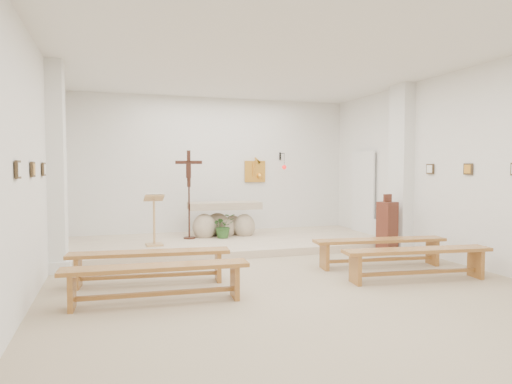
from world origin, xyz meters
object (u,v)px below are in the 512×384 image
object	(u,v)px
donation_pedestal	(387,226)
bench_right_second	(417,257)
lectern	(154,220)
bench_left_front	(150,259)
crucifix_stand	(189,188)
bench_left_second	(157,275)
bench_right_front	(380,246)
altar	(224,221)

from	to	relation	value
donation_pedestal	bench_right_second	distance (m)	2.45
lectern	bench_left_front	bearing A→B (deg)	-99.63
lectern	crucifix_stand	distance (m)	1.25
crucifix_stand	bench_left_front	distance (m)	3.57
bench_left_second	bench_right_second	size ratio (longest dim) A/B	1.00
donation_pedestal	bench_right_front	size ratio (longest dim) A/B	0.50
altar	bench_left_second	xyz separation A→B (m)	(-1.97, -4.51, -0.11)
lectern	bench_left_second	xyz separation A→B (m)	(-0.29, -3.59, -0.31)
bench_right_front	altar	bearing A→B (deg)	126.32
crucifix_stand	bench_right_second	bearing A→B (deg)	-38.15
crucifix_stand	bench_left_second	xyz separation A→B (m)	(-1.12, -4.29, -0.92)
donation_pedestal	altar	bearing A→B (deg)	127.90
altar	bench_left_second	bearing A→B (deg)	-111.17
altar	bench_left_second	size ratio (longest dim) A/B	0.72
crucifix_stand	bench_right_second	distance (m)	5.22
bench_right_second	bench_left_second	bearing A→B (deg)	-173.53
bench_right_second	donation_pedestal	bearing A→B (deg)	73.31
bench_right_front	crucifix_stand	bearing A→B (deg)	137.67
bench_left_front	bench_right_front	size ratio (longest dim) A/B	1.00
bench_left_front	bench_left_second	distance (m)	1.03
lectern	bench_right_front	world-z (taller)	lectern
bench_right_front	bench_left_second	xyz separation A→B (m)	(-3.94, -1.03, 0.00)
bench_left_front	bench_right_second	bearing A→B (deg)	-8.81
bench_left_front	bench_right_second	world-z (taller)	same
bench_right_front	donation_pedestal	bearing A→B (deg)	58.57
donation_pedestal	bench_right_front	bearing A→B (deg)	-142.74
altar	donation_pedestal	size ratio (longest dim) A/B	1.42
donation_pedestal	bench_left_second	xyz separation A→B (m)	(-4.91, -2.25, -0.15)
bench_left_front	bench_right_front	bearing A→B (deg)	5.81
bench_right_front	bench_right_second	size ratio (longest dim) A/B	1.00
bench_left_front	lectern	bearing A→B (deg)	89.31
lectern	bench_left_front	world-z (taller)	lectern
lectern	donation_pedestal	distance (m)	4.81
crucifix_stand	donation_pedestal	xyz separation A→B (m)	(3.78, -2.04, -0.77)
bench_right_second	bench_left_front	bearing A→B (deg)	171.85
bench_left_second	bench_right_second	distance (m)	3.94
bench_right_front	bench_left_second	world-z (taller)	same
altar	bench_left_second	world-z (taller)	altar
crucifix_stand	bench_left_front	xyz separation A→B (m)	(-1.12, -3.26, -0.92)
altar	lectern	bearing A→B (deg)	-148.77
altar	crucifix_stand	distance (m)	1.20
bench_left_front	bench_left_second	world-z (taller)	same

